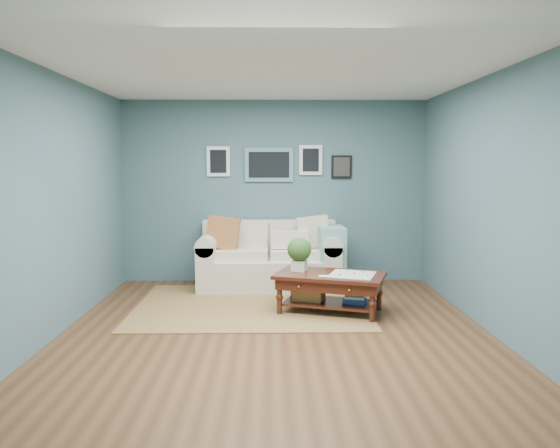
{
  "coord_description": "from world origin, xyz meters",
  "views": [
    {
      "loc": [
        -0.06,
        -5.66,
        1.76
      ],
      "look_at": [
        0.06,
        1.0,
        1.03
      ],
      "focal_mm": 35.0,
      "sensor_mm": 36.0,
      "label": 1
    }
  ],
  "objects": [
    {
      "name": "loveseat",
      "position": [
        0.02,
        2.03,
        0.43
      ],
      "size": [
        2.04,
        0.93,
        1.05
      ],
      "color": "beige",
      "rests_on": "ground"
    },
    {
      "name": "area_rug",
      "position": [
        -0.3,
        1.0,
        0.01
      ],
      "size": [
        2.83,
        2.27,
        0.01
      ],
      "primitive_type": "cube",
      "color": "brown",
      "rests_on": "ground"
    },
    {
      "name": "coffee_table",
      "position": [
        0.59,
        0.71,
        0.39
      ],
      "size": [
        1.42,
        1.1,
        0.88
      ],
      "rotation": [
        0.0,
        0.0,
        -0.33
      ],
      "color": "#36180D",
      "rests_on": "ground"
    },
    {
      "name": "room_shell",
      "position": [
        0.0,
        0.06,
        1.36
      ],
      "size": [
        5.0,
        5.02,
        2.7
      ],
      "color": "brown",
      "rests_on": "ground"
    }
  ]
}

